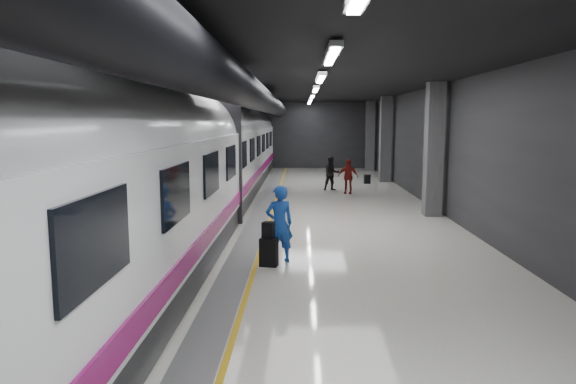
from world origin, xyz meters
TOP-DOWN VIEW (x-y plane):
  - ground at (0.00, 0.00)m, footprint 40.00×40.00m
  - platform_hall at (-0.29, 0.96)m, footprint 10.02×40.02m
  - train at (-3.25, -0.00)m, footprint 3.05×38.00m
  - traveler_main at (-0.43, -3.96)m, footprint 0.75×0.62m
  - suitcase_main at (-0.65, -4.32)m, footprint 0.43×0.32m
  - shoulder_bag at (-0.66, -4.30)m, footprint 0.30×0.23m
  - traveler_far_a at (1.51, 8.36)m, footprint 0.88×0.75m
  - traveler_far_b at (2.17, 7.35)m, footprint 0.96×0.59m
  - suitcase_far at (3.52, 11.07)m, footprint 0.34×0.24m

SIDE VIEW (x-z plane):
  - ground at x=0.00m, z-range 0.00..0.00m
  - suitcase_far at x=3.52m, z-range 0.00..0.46m
  - suitcase_main at x=-0.65m, z-range 0.00..0.63m
  - traveler_far_b at x=2.17m, z-range 0.00..1.53m
  - traveler_far_a at x=1.51m, z-range 0.00..1.59m
  - shoulder_bag at x=-0.66m, z-range 0.63..0.99m
  - traveler_main at x=-0.43m, z-range 0.00..1.78m
  - train at x=-3.25m, z-range 0.04..4.09m
  - platform_hall at x=-0.29m, z-range 1.28..5.79m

